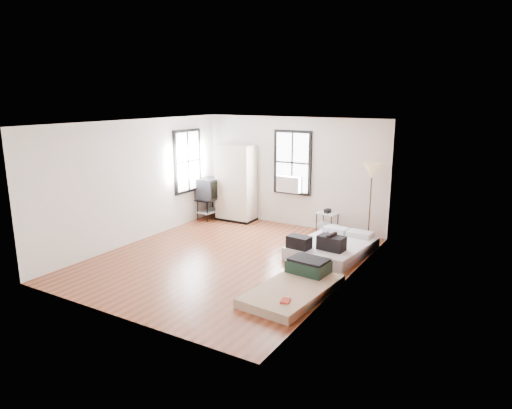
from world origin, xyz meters
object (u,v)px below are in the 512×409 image
Objects in this scene: mattress_main at (332,246)px; wardrobe at (236,183)px; mattress_bare at (297,284)px; tv_stand at (210,190)px; floor_lamp at (372,175)px; side_table at (327,217)px.

wardrobe is (-3.27, 1.27, 0.86)m from mattress_main.
mattress_bare is 1.80× the size of tv_stand.
floor_lamp reaches higher than mattress_bare.
floor_lamp is (0.21, 3.40, 1.45)m from mattress_bare.
mattress_main is 3.61m from wardrobe.
mattress_main reaches higher than mattress_bare.
tv_stand is at bearing -161.37° from wardrobe.
tv_stand is at bearing -176.72° from floor_lamp.
mattress_bare is 5.26m from tv_stand.
mattress_bare is 4.94m from wardrobe.
floor_lamp reaches higher than tv_stand.
mattress_main is at bearing 100.27° from mattress_bare.
mattress_main is 3.21× the size of side_table.
tv_stand is at bearing -174.47° from side_table.
mattress_bare is at bearing -78.93° from mattress_main.
wardrobe is 1.82× the size of tv_stand.
wardrobe reaches higher than floor_lamp.
mattress_main is 0.97× the size of wardrobe.
mattress_main is 1.94m from floor_lamp.
wardrobe is at bearing 140.48° from mattress_bare.
mattress_bare is at bearing -93.52° from floor_lamp.
wardrobe is 3.30× the size of side_table.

